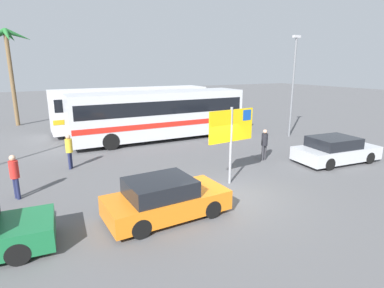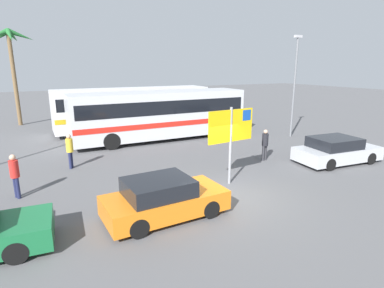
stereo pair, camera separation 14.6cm
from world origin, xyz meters
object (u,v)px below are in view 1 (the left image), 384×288
Objects in this scene: bus_front_coach at (159,113)px; pedestrian_by_bus at (69,149)px; ferry_sign at (232,129)px; pedestrian_crossing_lot at (264,142)px; car_silver at (335,150)px; car_orange at (165,199)px; bus_rear_coach at (132,107)px; pedestrian_near_sign at (14,173)px.

bus_front_coach reaches higher than pedestrian_by_bus.
ferry_sign is 1.96× the size of pedestrian_crossing_lot.
car_silver is 1.11× the size of car_orange.
car_silver is at bearing -133.10° from pedestrian_crossing_lot.
bus_front_coach reaches higher than car_silver.
pedestrian_near_sign is at bearing -126.28° from bus_rear_coach.
bus_front_coach is 11.19m from car_orange.
bus_front_coach reaches higher than pedestrian_crossing_lot.
bus_rear_coach is 12.97m from pedestrian_near_sign.
car_orange is at bearing -166.46° from car_silver.
bus_front_coach reaches higher than car_orange.
pedestrian_by_bus is 1.03× the size of pedestrian_crossing_lot.
car_silver is at bearing 5.72° from car_orange.
car_orange is at bearing -111.14° from bus_front_coach.
pedestrian_crossing_lot is at bearing -71.51° from bus_rear_coach.
bus_front_coach is 7.04× the size of pedestrian_crossing_lot.
bus_rear_coach reaches higher than car_orange.
car_orange is 2.46× the size of pedestrian_crossing_lot.
pedestrian_near_sign reaches higher than pedestrian_crossing_lot.
bus_front_coach is at bearing 57.40° from pedestrian_by_bus.
car_silver is (5.97, -8.91, -1.15)m from bus_front_coach.
car_silver is 14.47m from pedestrian_near_sign.
bus_front_coach reaches higher than pedestrian_near_sign.
ferry_sign is 4.14m from pedestrian_crossing_lot.
car_orange is (-9.99, -1.47, -0.00)m from car_silver.
car_silver is 2.72× the size of pedestrian_crossing_lot.
pedestrian_near_sign is (-2.19, -2.77, 0.00)m from pedestrian_by_bus.
bus_rear_coach is 2.87× the size of car_orange.
bus_rear_coach reaches higher than pedestrian_by_bus.
pedestrian_by_bus is at bearing 132.62° from ferry_sign.
bus_front_coach is 8.88m from ferry_sign.
ferry_sign reaches higher than bus_front_coach.
pedestrian_near_sign is at bearing -141.91° from bus_front_coach.
pedestrian_near_sign is at bearing -102.43° from pedestrian_by_bus.
car_silver is 3.57m from pedestrian_crossing_lot.
bus_rear_coach reaches higher than car_silver.
pedestrian_by_bus is at bearing -125.50° from bus_rear_coach.
ferry_sign is (0.23, -12.80, 0.54)m from bus_rear_coach.
pedestrian_by_bus reaches higher than car_silver.
pedestrian_crossing_lot is (7.03, 3.44, 0.32)m from car_orange.
bus_front_coach is at bearing 129.01° from car_silver.
car_silver is at bearing -5.90° from ferry_sign.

